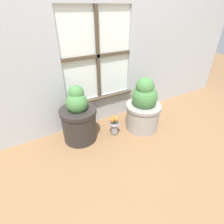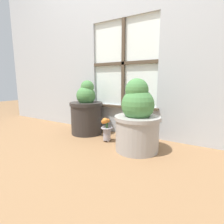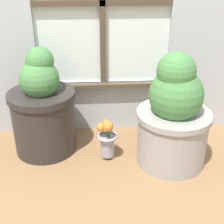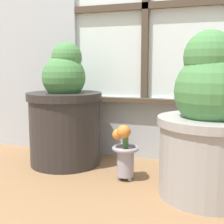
{
  "view_description": "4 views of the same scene",
  "coord_description": "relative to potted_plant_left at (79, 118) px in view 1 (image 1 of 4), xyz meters",
  "views": [
    {
      "loc": [
        -0.84,
        -1.21,
        1.33
      ],
      "look_at": [
        0.0,
        0.27,
        0.28
      ],
      "focal_mm": 28.0,
      "sensor_mm": 36.0,
      "label": 1
    },
    {
      "loc": [
        0.98,
        -1.28,
        0.63
      ],
      "look_at": [
        0.06,
        0.24,
        0.32
      ],
      "focal_mm": 28.0,
      "sensor_mm": 36.0,
      "label": 2
    },
    {
      "loc": [
        -0.07,
        -1.34,
        1.1
      ],
      "look_at": [
        0.03,
        0.21,
        0.31
      ],
      "focal_mm": 50.0,
      "sensor_mm": 36.0,
      "label": 3
    },
    {
      "loc": [
        0.41,
        -1.11,
        0.52
      ],
      "look_at": [
        -0.06,
        0.2,
        0.32
      ],
      "focal_mm": 50.0,
      "sensor_mm": 36.0,
      "label": 4
    }
  ],
  "objects": [
    {
      "name": "flower_vase",
      "position": [
        0.38,
        -0.13,
        -0.13
      ],
      "size": [
        0.12,
        0.13,
        0.26
      ],
      "color": "#99939E",
      "rests_on": "ground_plane"
    },
    {
      "name": "wall_with_window",
      "position": [
        0.37,
        0.25,
        0.99
      ],
      "size": [
        4.4,
        0.1,
        2.5
      ],
      "color": "#B2B7BC",
      "rests_on": "ground_plane"
    },
    {
      "name": "ground_plane",
      "position": [
        0.37,
        -0.34,
        -0.27
      ],
      "size": [
        10.0,
        10.0,
        0.0
      ],
      "primitive_type": "plane",
      "color": "olive"
    },
    {
      "name": "potted_plant_right",
      "position": [
        0.74,
        -0.18,
        0.01
      ],
      "size": [
        0.42,
        0.42,
        0.66
      ],
      "color": "#9E9993",
      "rests_on": "ground_plane"
    },
    {
      "name": "potted_plant_left",
      "position": [
        0.0,
        0.0,
        0.0
      ],
      "size": [
        0.4,
        0.4,
        0.65
      ],
      "color": "#2D2826",
      "rests_on": "ground_plane"
    }
  ]
}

